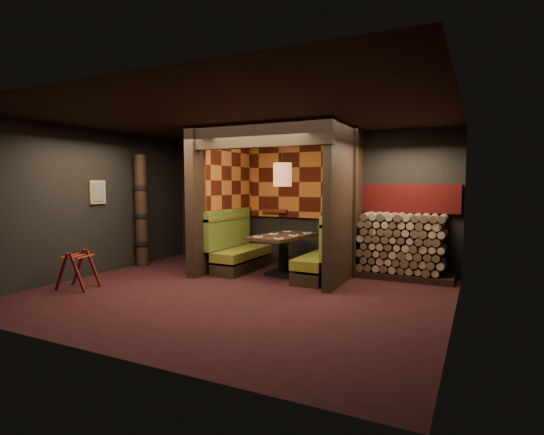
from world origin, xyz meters
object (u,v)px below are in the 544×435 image
Objects in this scene: booth_bench_right at (325,258)px; totem_column at (141,211)px; booth_bench_left at (238,251)px; luggage_rack at (78,269)px; firewood_stack at (406,246)px; pendant_lamp at (282,175)px; dining_table at (283,247)px.

totem_column is at bearing -172.14° from booth_bench_right.
booth_bench_right is 0.67× the size of totem_column.
booth_bench_right is (1.89, 0.00, 0.00)m from booth_bench_left.
totem_column is at bearing 102.71° from luggage_rack.
firewood_stack reaches higher than booth_bench_right.
booth_bench_left is 1.88m from pendant_lamp.
luggage_rack is at bearing -122.58° from booth_bench_left.
luggage_rack is (-2.68, -2.49, -1.62)m from pendant_lamp.
booth_bench_right is 1.43× the size of pendant_lamp.
pendant_lamp reaches higher than booth_bench_left.
pendant_lamp is 2.69m from firewood_stack.
pendant_lamp reaches higher than luggage_rack.
dining_table is at bearing -162.01° from firewood_stack.
dining_table is at bearing -0.82° from booth_bench_left.
totem_column reaches higher than dining_table.
firewood_stack is (1.35, 0.70, 0.21)m from booth_bench_right.
booth_bench_left is 0.92× the size of firewood_stack.
luggage_rack is at bearing -144.05° from booth_bench_right.
booth_bench_left is at bearing 179.18° from dining_table.
totem_column is at bearing -170.31° from dining_table.
totem_column is 5.51m from firewood_stack.
totem_column is at bearing -166.81° from firewood_stack.
booth_bench_left is at bearing -167.83° from firewood_stack.
luggage_rack is at bearing -136.50° from dining_table.
dining_table is 2.27× the size of luggage_rack.
booth_bench_left is 2.27× the size of luggage_rack.
luggage_rack is 0.29× the size of totem_column.
pendant_lamp reaches higher than totem_column.
dining_table is (-0.85, -0.01, 0.15)m from booth_bench_right.
dining_table is at bearing 43.50° from luggage_rack.
totem_column reaches higher than firewood_stack.
dining_table is at bearing -178.99° from booth_bench_right.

